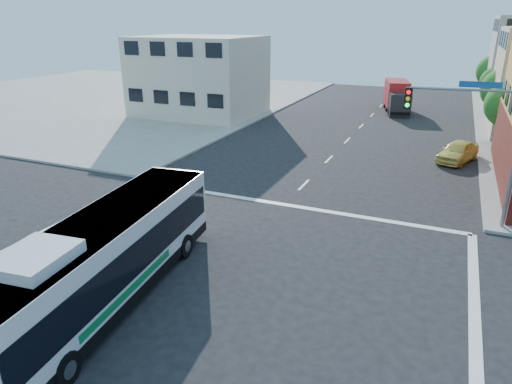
% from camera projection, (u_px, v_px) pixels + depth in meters
% --- Properties ---
extents(ground, '(120.00, 120.00, 0.00)m').
position_uv_depth(ground, '(198.00, 293.00, 17.05)').
color(ground, black).
rests_on(ground, ground).
extents(sidewalk_nw, '(50.00, 50.00, 0.15)m').
position_uv_depth(sidewalk_nw, '(101.00, 96.00, 60.02)').
color(sidewalk_nw, gray).
rests_on(sidewalk_nw, ground).
extents(building_west, '(12.06, 10.06, 8.00)m').
position_uv_depth(building_west, '(199.00, 76.00, 47.66)').
color(building_west, beige).
rests_on(building_west, ground).
extents(signal_mast_ne, '(7.91, 1.13, 8.07)m').
position_uv_depth(signal_mast_ne, '(480.00, 126.00, 21.04)').
color(signal_mast_ne, gray).
rests_on(signal_mast_ne, ground).
extents(street_tree_a, '(3.60, 3.60, 5.53)m').
position_uv_depth(street_tree_a, '(511.00, 102.00, 35.34)').
color(street_tree_a, '#3A2915').
rests_on(street_tree_a, ground).
extents(street_tree_b, '(3.80, 3.80, 5.79)m').
position_uv_depth(street_tree_b, '(504.00, 87.00, 42.16)').
color(street_tree_b, '#3A2915').
rests_on(street_tree_b, ground).
extents(street_tree_c, '(3.40, 3.40, 5.29)m').
position_uv_depth(street_tree_c, '(498.00, 80.00, 49.13)').
color(street_tree_c, '#3A2915').
rests_on(street_tree_c, ground).
extents(street_tree_d, '(4.00, 4.00, 6.03)m').
position_uv_depth(street_tree_d, '(495.00, 69.00, 55.85)').
color(street_tree_d, '#3A2915').
rests_on(street_tree_d, ground).
extents(transit_bus, '(3.88, 12.22, 3.55)m').
position_uv_depth(transit_bus, '(104.00, 259.00, 15.94)').
color(transit_bus, black).
rests_on(transit_bus, ground).
extents(box_truck, '(3.79, 7.61, 3.29)m').
position_uv_depth(box_truck, '(397.00, 97.00, 49.91)').
color(box_truck, black).
rests_on(box_truck, ground).
extents(parked_car, '(3.18, 4.74, 1.50)m').
position_uv_depth(parked_car, '(458.00, 151.00, 32.59)').
color(parked_car, '#E2CE5D').
rests_on(parked_car, ground).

